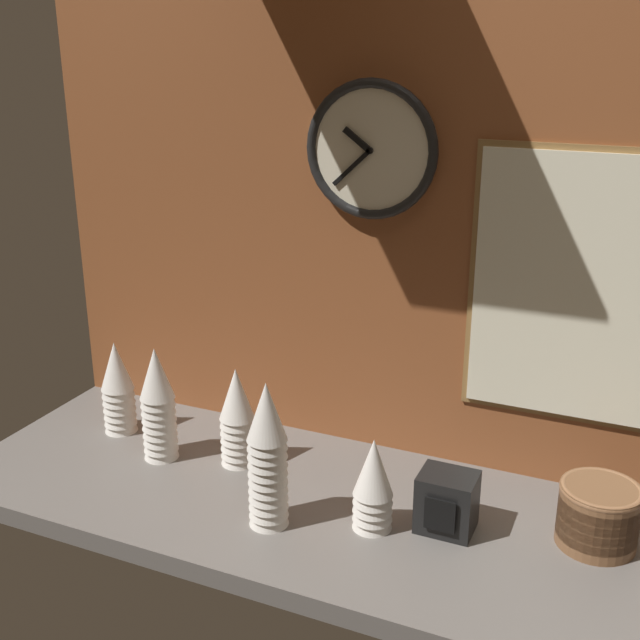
% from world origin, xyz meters
% --- Properties ---
extents(ground_plane, '(1.60, 0.56, 0.04)m').
position_xyz_m(ground_plane, '(0.00, 0.00, -0.02)').
color(ground_plane, slate).
extents(wall_tiled_back, '(1.60, 0.03, 1.05)m').
position_xyz_m(wall_tiled_back, '(0.00, 0.27, 0.53)').
color(wall_tiled_back, brown).
rests_on(wall_tiled_back, ground_plane).
extents(cup_stack_center_right, '(0.07, 0.07, 0.18)m').
position_xyz_m(cup_stack_center_right, '(0.08, -0.05, 0.09)').
color(cup_stack_center_right, white).
rests_on(cup_stack_center_right, ground_plane).
extents(cup_stack_center, '(0.07, 0.07, 0.29)m').
position_xyz_m(cup_stack_center, '(-0.10, -0.12, 0.14)').
color(cup_stack_center, white).
rests_on(cup_stack_center, ground_plane).
extents(cup_stack_left, '(0.07, 0.07, 0.25)m').
position_xyz_m(cup_stack_left, '(-0.43, 0.01, 0.13)').
color(cup_stack_left, white).
rests_on(cup_stack_left, ground_plane).
extents(cup_stack_center_left, '(0.07, 0.07, 0.22)m').
position_xyz_m(cup_stack_center_left, '(-0.26, 0.06, 0.11)').
color(cup_stack_center_left, white).
rests_on(cup_stack_center_left, ground_plane).
extents(cup_stack_far_left, '(0.07, 0.07, 0.22)m').
position_xyz_m(cup_stack_far_left, '(-0.58, 0.08, 0.11)').
color(cup_stack_far_left, white).
rests_on(cup_stack_far_left, ground_plane).
extents(bowl_stack_far_right, '(0.14, 0.14, 0.12)m').
position_xyz_m(bowl_stack_far_right, '(0.47, 0.06, 0.06)').
color(bowl_stack_far_right, brown).
rests_on(bowl_stack_far_right, ground_plane).
extents(wall_clock, '(0.27, 0.03, 0.27)m').
position_xyz_m(wall_clock, '(-0.04, 0.23, 0.65)').
color(wall_clock, beige).
extents(menu_board, '(0.48, 0.01, 0.53)m').
position_xyz_m(menu_board, '(0.41, 0.24, 0.41)').
color(menu_board, olive).
extents(napkin_dispenser, '(0.10, 0.09, 0.11)m').
position_xyz_m(napkin_dispenser, '(0.21, -0.00, 0.06)').
color(napkin_dispenser, black).
rests_on(napkin_dispenser, ground_plane).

